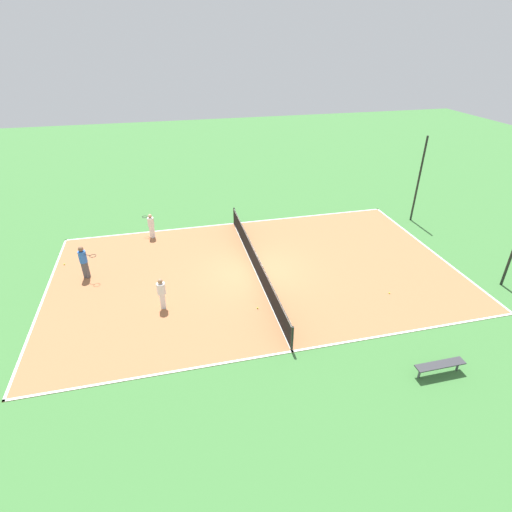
# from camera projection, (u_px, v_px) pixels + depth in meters

# --- Properties ---
(ground_plane) EXTENTS (80.00, 80.00, 0.00)m
(ground_plane) POSITION_uv_depth(u_px,v_px,m) (256.00, 272.00, 19.85)
(ground_plane) COLOR #3D7538
(court_surface) EXTENTS (11.80, 19.71, 0.02)m
(court_surface) POSITION_uv_depth(u_px,v_px,m) (256.00, 272.00, 19.85)
(court_surface) COLOR #AD6B42
(court_surface) RESTS_ON ground_plane
(tennis_net) EXTENTS (11.60, 0.10, 1.08)m
(tennis_net) POSITION_uv_depth(u_px,v_px,m) (256.00, 262.00, 19.57)
(tennis_net) COLOR black
(tennis_net) RESTS_ON court_surface
(bench) EXTENTS (0.36, 1.81, 0.45)m
(bench) POSITION_uv_depth(u_px,v_px,m) (440.00, 365.00, 13.76)
(bench) COLOR #333338
(bench) RESTS_ON ground_plane
(player_near_blue) EXTENTS (0.75, 0.97, 1.67)m
(player_near_blue) POSITION_uv_depth(u_px,v_px,m) (83.00, 260.00, 18.91)
(player_near_blue) COLOR #4C4C51
(player_near_blue) RESTS_ON court_surface
(player_near_white) EXTENTS (0.38, 0.38, 1.46)m
(player_near_white) POSITION_uv_depth(u_px,v_px,m) (162.00, 292.00, 16.85)
(player_near_white) COLOR white
(player_near_white) RESTS_ON court_surface
(player_far_white) EXTENTS (0.97, 0.78, 1.45)m
(player_far_white) POSITION_uv_depth(u_px,v_px,m) (151.00, 224.00, 22.73)
(player_far_white) COLOR white
(player_far_white) RESTS_ON court_surface
(tennis_ball_left_sideline) EXTENTS (0.07, 0.07, 0.07)m
(tennis_ball_left_sideline) POSITION_uv_depth(u_px,v_px,m) (389.00, 293.00, 18.15)
(tennis_ball_left_sideline) COLOR #CCE033
(tennis_ball_left_sideline) RESTS_ON court_surface
(tennis_ball_midcourt) EXTENTS (0.07, 0.07, 0.07)m
(tennis_ball_midcourt) POSITION_uv_depth(u_px,v_px,m) (165.00, 286.00, 18.64)
(tennis_ball_midcourt) COLOR #CCE033
(tennis_ball_midcourt) RESTS_ON court_surface
(tennis_ball_far_baseline) EXTENTS (0.07, 0.07, 0.07)m
(tennis_ball_far_baseline) POSITION_uv_depth(u_px,v_px,m) (64.00, 264.00, 20.39)
(tennis_ball_far_baseline) COLOR #CCE033
(tennis_ball_far_baseline) RESTS_ON court_surface
(tennis_ball_near_net) EXTENTS (0.07, 0.07, 0.07)m
(tennis_ball_near_net) POSITION_uv_depth(u_px,v_px,m) (258.00, 308.00, 17.16)
(tennis_ball_near_net) COLOR #CCE033
(tennis_ball_near_net) RESTS_ON court_surface
(fence_post_back_left) EXTENTS (0.12, 0.12, 5.25)m
(fence_post_back_left) POSITION_uv_depth(u_px,v_px,m) (419.00, 180.00, 24.03)
(fence_post_back_left) COLOR black
(fence_post_back_left) RESTS_ON ground_plane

